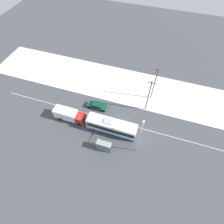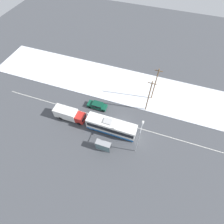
{
  "view_description": "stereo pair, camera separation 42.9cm",
  "coord_description": "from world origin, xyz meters",
  "px_view_note": "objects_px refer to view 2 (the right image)",
  "views": [
    {
      "loc": [
        4.47,
        -20.91,
        33.78
      ],
      "look_at": [
        -2.78,
        1.3,
        1.4
      ],
      "focal_mm": 28.0,
      "sensor_mm": 36.0,
      "label": 1
    },
    {
      "loc": [
        4.87,
        -20.77,
        33.78
      ],
      "look_at": [
        -2.78,
        1.3,
        1.4
      ],
      "focal_mm": 28.0,
      "sensor_mm": 36.0,
      "label": 2
    }
  ],
  "objects_px": {
    "sedan_car": "(97,105)",
    "pedestrian_at_stop": "(109,144)",
    "box_truck": "(69,114)",
    "utility_pole_roadside": "(149,96)",
    "city_bus": "(111,127)",
    "utility_pole_snowlot": "(155,84)",
    "bus_shelter": "(103,146)",
    "streetlamp": "(139,138)"
  },
  "relations": [
    {
      "from": "utility_pole_snowlot",
      "to": "utility_pole_roadside",
      "type": "bearing_deg",
      "value": -98.51
    },
    {
      "from": "pedestrian_at_stop",
      "to": "streetlamp",
      "type": "bearing_deg",
      "value": 12.68
    },
    {
      "from": "box_truck",
      "to": "utility_pole_snowlot",
      "type": "distance_m",
      "value": 20.79
    },
    {
      "from": "bus_shelter",
      "to": "streetlamp",
      "type": "xyz_separation_m",
      "value": [
        6.36,
        2.35,
        3.17
      ]
    },
    {
      "from": "sedan_car",
      "to": "pedestrian_at_stop",
      "type": "xyz_separation_m",
      "value": [
        6.01,
        -8.72,
        0.27
      ]
    },
    {
      "from": "sedan_car",
      "to": "bus_shelter",
      "type": "xyz_separation_m",
      "value": [
        5.21,
        -9.82,
        0.9
      ]
    },
    {
      "from": "pedestrian_at_stop",
      "to": "utility_pole_snowlot",
      "type": "distance_m",
      "value": 17.3
    },
    {
      "from": "bus_shelter",
      "to": "streetlamp",
      "type": "distance_m",
      "value": 7.48
    },
    {
      "from": "streetlamp",
      "to": "utility_pole_roadside",
      "type": "relative_size",
      "value": 0.83
    },
    {
      "from": "pedestrian_at_stop",
      "to": "bus_shelter",
      "type": "relative_size",
      "value": 0.55
    },
    {
      "from": "city_bus",
      "to": "utility_pole_roadside",
      "type": "height_order",
      "value": "utility_pole_roadside"
    },
    {
      "from": "sedan_car",
      "to": "streetlamp",
      "type": "distance_m",
      "value": 14.36
    },
    {
      "from": "sedan_car",
      "to": "streetlamp",
      "type": "xyz_separation_m",
      "value": [
        11.56,
        -7.48,
        4.07
      ]
    },
    {
      "from": "pedestrian_at_stop",
      "to": "streetlamp",
      "type": "distance_m",
      "value": 6.85
    },
    {
      "from": "sedan_car",
      "to": "city_bus",
      "type": "bearing_deg",
      "value": 136.52
    },
    {
      "from": "box_truck",
      "to": "utility_pole_roadside",
      "type": "xyz_separation_m",
      "value": [
        15.98,
        8.13,
        3.24
      ]
    },
    {
      "from": "bus_shelter",
      "to": "city_bus",
      "type": "bearing_deg",
      "value": 88.12
    },
    {
      "from": "sedan_car",
      "to": "pedestrian_at_stop",
      "type": "relative_size",
      "value": 2.78
    },
    {
      "from": "box_truck",
      "to": "sedan_car",
      "type": "distance_m",
      "value": 6.96
    },
    {
      "from": "sedan_car",
      "to": "pedestrian_at_stop",
      "type": "height_order",
      "value": "pedestrian_at_stop"
    },
    {
      "from": "utility_pole_roadside",
      "to": "city_bus",
      "type": "bearing_deg",
      "value": -125.18
    },
    {
      "from": "city_bus",
      "to": "box_truck",
      "type": "relative_size",
      "value": 1.5
    },
    {
      "from": "streetlamp",
      "to": "sedan_car",
      "type": "bearing_deg",
      "value": 147.12
    },
    {
      "from": "utility_pole_roadside",
      "to": "utility_pole_snowlot",
      "type": "height_order",
      "value": "utility_pole_snowlot"
    },
    {
      "from": "city_bus",
      "to": "box_truck",
      "type": "distance_m",
      "value": 10.17
    },
    {
      "from": "sedan_car",
      "to": "utility_pole_roadside",
      "type": "bearing_deg",
      "value": -164.23
    },
    {
      "from": "streetlamp",
      "to": "box_truck",
      "type": "bearing_deg",
      "value": 171.32
    },
    {
      "from": "city_bus",
      "to": "streetlamp",
      "type": "xyz_separation_m",
      "value": [
        6.2,
        -2.39,
        3.11
      ]
    },
    {
      "from": "box_truck",
      "to": "utility_pole_roadside",
      "type": "bearing_deg",
      "value": 26.97
    },
    {
      "from": "city_bus",
      "to": "utility_pole_snowlot",
      "type": "distance_m",
      "value": 14.15
    },
    {
      "from": "city_bus",
      "to": "sedan_car",
      "type": "bearing_deg",
      "value": 136.52
    },
    {
      "from": "sedan_car",
      "to": "pedestrian_at_stop",
      "type": "bearing_deg",
      "value": 124.56
    },
    {
      "from": "city_bus",
      "to": "sedan_car",
      "type": "relative_size",
      "value": 2.26
    },
    {
      "from": "box_truck",
      "to": "sedan_car",
      "type": "relative_size",
      "value": 1.51
    },
    {
      "from": "city_bus",
      "to": "bus_shelter",
      "type": "height_order",
      "value": "city_bus"
    },
    {
      "from": "pedestrian_at_stop",
      "to": "utility_pole_snowlot",
      "type": "relative_size",
      "value": 0.18
    },
    {
      "from": "utility_pole_snowlot",
      "to": "sedan_car",
      "type": "bearing_deg",
      "value": -148.79
    },
    {
      "from": "city_bus",
      "to": "bus_shelter",
      "type": "relative_size",
      "value": 3.47
    },
    {
      "from": "sedan_car",
      "to": "utility_pole_roadside",
      "type": "xyz_separation_m",
      "value": [
        11.17,
        3.15,
        4.04
      ]
    },
    {
      "from": "bus_shelter",
      "to": "streetlamp",
      "type": "relative_size",
      "value": 0.4
    },
    {
      "from": "box_truck",
      "to": "sedan_car",
      "type": "bearing_deg",
      "value": 45.99
    },
    {
      "from": "pedestrian_at_stop",
      "to": "city_bus",
      "type": "bearing_deg",
      "value": 100.1
    }
  ]
}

